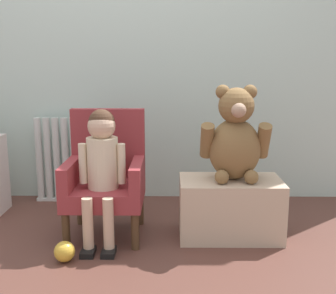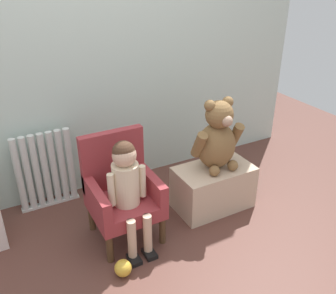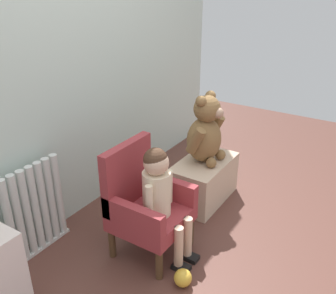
{
  "view_description": "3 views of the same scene",
  "coord_description": "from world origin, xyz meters",
  "views": [
    {
      "loc": [
        0.33,
        -1.9,
        0.99
      ],
      "look_at": [
        0.3,
        0.43,
        0.51
      ],
      "focal_mm": 45.0,
      "sensor_mm": 36.0,
      "label": 1
    },
    {
      "loc": [
        -0.76,
        -1.53,
        1.71
      ],
      "look_at": [
        0.31,
        0.44,
        0.56
      ],
      "focal_mm": 40.0,
      "sensor_mm": 36.0,
      "label": 2
    },
    {
      "loc": [
        -1.62,
        -0.75,
        1.63
      ],
      "look_at": [
        0.23,
        0.43,
        0.61
      ],
      "focal_mm": 40.0,
      "sensor_mm": 36.0,
      "label": 3
    }
  ],
  "objects": [
    {
      "name": "low_bench",
      "position": [
        0.66,
        0.38,
        0.17
      ],
      "size": [
        0.57,
        0.33,
        0.33
      ],
      "primitive_type": "cube",
      "color": "#CDAE91",
      "rests_on": "ground_plane"
    },
    {
      "name": "child_armchair",
      "position": [
        -0.05,
        0.42,
        0.34
      ],
      "size": [
        0.43,
        0.42,
        0.71
      ],
      "color": "maroon",
      "rests_on": "ground_plane"
    },
    {
      "name": "child_figure",
      "position": [
        -0.05,
        0.31,
        0.48
      ],
      "size": [
        0.25,
        0.35,
        0.73
      ],
      "color": "beige",
      "rests_on": "ground_plane"
    },
    {
      "name": "back_wall",
      "position": [
        0.0,
        1.11,
        1.2
      ],
      "size": [
        3.8,
        0.05,
        2.4
      ],
      "primitive_type": "cube",
      "color": "silver",
      "rests_on": "ground_plane"
    },
    {
      "name": "radiator",
      "position": [
        -0.43,
        0.99,
        0.3
      ],
      "size": [
        0.43,
        0.05,
        0.6
      ],
      "color": "silver",
      "rests_on": "ground_plane"
    },
    {
      "name": "large_teddy_bear",
      "position": [
        0.68,
        0.39,
        0.57
      ],
      "size": [
        0.38,
        0.27,
        0.53
      ],
      "color": "brown",
      "rests_on": "low_bench"
    },
    {
      "name": "toy_ball",
      "position": [
        -0.21,
        0.05,
        0.05
      ],
      "size": [
        0.1,
        0.1,
        0.1
      ],
      "primitive_type": "sphere",
      "color": "gold",
      "rests_on": "ground_plane"
    },
    {
      "name": "ground_plane",
      "position": [
        0.0,
        0.0,
        0.0
      ],
      "size": [
        6.0,
        6.0,
        0.0
      ],
      "primitive_type": "plane",
      "color": "brown"
    }
  ]
}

